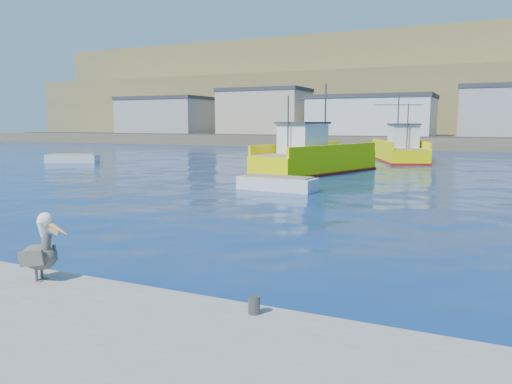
% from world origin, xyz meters
% --- Properties ---
extents(ground, '(260.00, 260.00, 0.00)m').
position_xyz_m(ground, '(0.00, 0.00, 0.00)').
color(ground, '#071B53').
rests_on(ground, ground).
extents(dock_bollards, '(36.20, 0.20, 0.30)m').
position_xyz_m(dock_bollards, '(0.60, -3.40, 0.65)').
color(dock_bollards, '#4C4C4C').
rests_on(dock_bollards, dock).
extents(far_shore, '(200.00, 81.00, 24.00)m').
position_xyz_m(far_shore, '(0.00, 109.20, 8.98)').
color(far_shore, brown).
rests_on(far_shore, ground).
extents(trawler_yellow_a, '(6.85, 11.41, 6.45)m').
position_xyz_m(trawler_yellow_a, '(-4.94, 23.65, 1.02)').
color(trawler_yellow_a, '#FFF800').
rests_on(trawler_yellow_a, ground).
extents(trawler_yellow_b, '(6.73, 10.32, 6.32)m').
position_xyz_m(trawler_yellow_b, '(-1.06, 37.32, 0.96)').
color(trawler_yellow_b, '#FFF800').
rests_on(trawler_yellow_b, ground).
extents(skiff_left, '(4.71, 3.27, 0.97)m').
position_xyz_m(skiff_left, '(-27.62, 23.29, 0.31)').
color(skiff_left, silver).
rests_on(skiff_left, ground).
extents(skiff_mid, '(4.36, 1.83, 0.93)m').
position_xyz_m(skiff_mid, '(-3.83, 14.09, 0.30)').
color(skiff_mid, silver).
rests_on(skiff_mid, ground).
extents(pelican, '(1.12, 0.59, 1.38)m').
position_xyz_m(pelican, '(-1.60, -3.59, 1.09)').
color(pelican, '#595451').
rests_on(pelican, dock).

